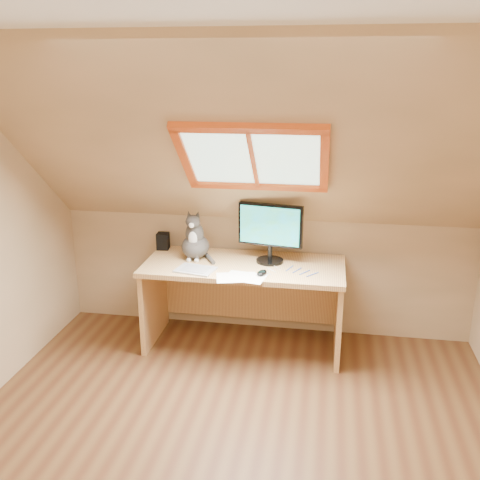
# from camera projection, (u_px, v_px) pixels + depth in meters

# --- Properties ---
(ground) EXTENTS (3.50, 3.50, 0.00)m
(ground) POSITION_uv_depth(u_px,v_px,m) (226.00, 460.00, 3.15)
(ground) COLOR brown
(ground) RESTS_ON ground
(room_shell) EXTENTS (3.52, 3.52, 2.41)m
(room_shell) POSITION_uv_depth(u_px,v_px,m) (220.00, 233.00, 2.63)
(room_shell) COLOR tan
(room_shell) RESTS_ON ground
(desk) EXTENTS (1.59, 0.69, 0.72)m
(desk) POSITION_uv_depth(u_px,v_px,m) (245.00, 286.00, 4.37)
(desk) COLOR #E1B96B
(desk) RESTS_ON ground
(monitor) EXTENTS (0.52, 0.22, 0.48)m
(monitor) POSITION_uv_depth(u_px,v_px,m) (270.00, 229.00, 4.20)
(monitor) COLOR black
(monitor) RESTS_ON desk
(cat) EXTENTS (0.23, 0.27, 0.41)m
(cat) POSITION_uv_depth(u_px,v_px,m) (195.00, 241.00, 4.33)
(cat) COLOR #484340
(cat) RESTS_ON desk
(desk_speaker) EXTENTS (0.11, 0.11, 0.14)m
(desk_speaker) POSITION_uv_depth(u_px,v_px,m) (163.00, 241.00, 4.57)
(desk_speaker) COLOR black
(desk_speaker) RESTS_ON desk
(graphics_tablet) EXTENTS (0.33, 0.26, 0.01)m
(graphics_tablet) POSITION_uv_depth(u_px,v_px,m) (195.00, 270.00, 4.10)
(graphics_tablet) COLOR #B2B2B7
(graphics_tablet) RESTS_ON desk
(mouse) EXTENTS (0.10, 0.13, 0.03)m
(mouse) POSITION_uv_depth(u_px,v_px,m) (262.00, 273.00, 4.01)
(mouse) COLOR black
(mouse) RESTS_ON desk
(papers) EXTENTS (0.33, 0.27, 0.00)m
(papers) POSITION_uv_depth(u_px,v_px,m) (233.00, 275.00, 4.00)
(papers) COLOR white
(papers) RESTS_ON desk
(cables) EXTENTS (0.51, 0.26, 0.01)m
(cables) POSITION_uv_depth(u_px,v_px,m) (288.00, 271.00, 4.07)
(cables) COLOR silver
(cables) RESTS_ON desk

